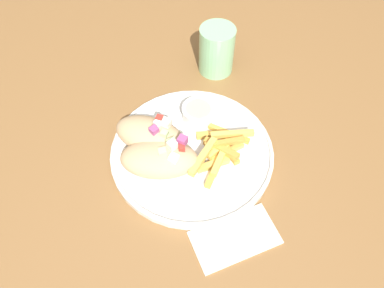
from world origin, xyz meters
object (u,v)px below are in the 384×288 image
(pita_sandwich_near, at_px, (160,158))
(fries_pile, at_px, (220,150))
(plate, at_px, (192,152))
(water_glass, at_px, (216,52))
(sauce_ramekin, at_px, (198,112))
(pita_sandwich_far, at_px, (151,135))

(pita_sandwich_near, distance_m, fries_pile, 0.11)
(plate, relative_size, fries_pile, 2.17)
(fries_pile, distance_m, water_glass, 0.24)
(fries_pile, distance_m, sauce_ramekin, 0.09)
(sauce_ramekin, bearing_deg, plate, -106.80)
(fries_pile, bearing_deg, water_glass, 81.82)
(pita_sandwich_far, xyz_separation_m, water_glass, (0.16, 0.20, 0.01))
(pita_sandwich_far, relative_size, sauce_ramekin, 2.38)
(sauce_ramekin, distance_m, water_glass, 0.16)
(plate, bearing_deg, water_glass, 69.67)
(pita_sandwich_far, distance_m, sauce_ramekin, 0.11)
(water_glass, bearing_deg, plate, -110.33)
(plate, bearing_deg, fries_pile, -16.78)
(pita_sandwich_near, relative_size, pita_sandwich_far, 0.96)
(plate, relative_size, water_glass, 2.88)
(pita_sandwich_near, bearing_deg, sauce_ramekin, 60.25)
(sauce_ramekin, bearing_deg, pita_sandwich_far, -152.32)
(pita_sandwich_far, relative_size, water_glass, 1.46)
(plate, xyz_separation_m, water_glass, (0.08, 0.22, 0.04))
(plate, distance_m, fries_pile, 0.05)
(pita_sandwich_near, height_order, fries_pile, pita_sandwich_near)
(sauce_ramekin, bearing_deg, pita_sandwich_near, -129.40)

